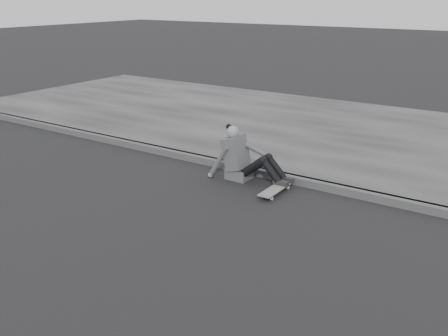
# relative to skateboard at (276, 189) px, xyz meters

# --- Properties ---
(ground) EXTENTS (80.00, 80.00, 0.00)m
(ground) POSITION_rel_skateboard_xyz_m (2.45, -2.03, -0.07)
(ground) COLOR black
(ground) RESTS_ON ground
(skateboard) EXTENTS (0.20, 0.78, 0.09)m
(skateboard) POSITION_rel_skateboard_xyz_m (0.00, 0.00, 0.00)
(skateboard) COLOR #AAA9A4
(skateboard) RESTS_ON ground
(seated_woman) EXTENTS (1.38, 0.46, 0.88)m
(seated_woman) POSITION_rel_skateboard_xyz_m (-0.73, 0.25, 0.29)
(seated_woman) COLOR #494A4C
(seated_woman) RESTS_ON ground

